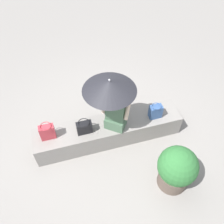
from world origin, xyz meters
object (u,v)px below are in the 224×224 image
(handbag_black, at_px, (156,111))
(shoulder_bag_spare, at_px, (47,132))
(person_seated, at_px, (116,111))
(parasol, at_px, (109,86))
(tote_bag_canvas, at_px, (84,127))
(planter_near, at_px, (177,169))

(handbag_black, xyz_separation_m, shoulder_bag_spare, (-1.94, 0.07, 0.02))
(person_seated, relative_size, parasol, 0.85)
(parasol, xyz_separation_m, tote_bag_canvas, (-0.47, -0.07, -0.80))
(person_seated, bearing_deg, shoulder_bag_spare, 176.75)
(person_seated, relative_size, shoulder_bag_spare, 2.79)
(parasol, height_order, planter_near, parasol)
(handbag_black, bearing_deg, planter_near, -94.49)
(handbag_black, relative_size, tote_bag_canvas, 1.09)
(parasol, bearing_deg, shoulder_bag_spare, -179.64)
(shoulder_bag_spare, distance_m, planter_near, 2.20)
(parasol, distance_m, tote_bag_canvas, 0.94)
(handbag_black, xyz_separation_m, tote_bag_canvas, (-1.32, 0.01, -0.01))
(shoulder_bag_spare, bearing_deg, person_seated, -3.25)
(person_seated, height_order, planter_near, person_seated)
(person_seated, distance_m, planter_near, 1.34)
(parasol, relative_size, tote_bag_canvas, 3.98)
(person_seated, height_order, handbag_black, person_seated)
(parasol, distance_m, planter_near, 1.67)
(parasol, bearing_deg, tote_bag_canvas, -172.19)
(tote_bag_canvas, bearing_deg, person_seated, -0.91)
(handbag_black, bearing_deg, tote_bag_canvas, 179.69)
(parasol, xyz_separation_m, handbag_black, (0.84, -0.07, -0.79))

